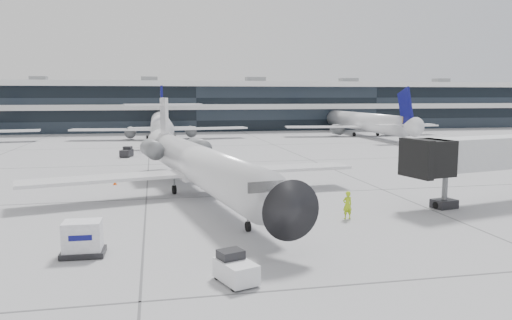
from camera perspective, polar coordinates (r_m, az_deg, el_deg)
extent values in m
plane|color=gray|center=(41.28, 1.62, -3.93)|extent=(220.00, 220.00, 0.00)
cube|color=black|center=(121.79, -7.27, 5.92)|extent=(170.00, 22.00, 10.00)
cylinder|color=silver|center=(39.74, -6.33, -0.62)|extent=(7.58, 27.24, 3.05)
cone|color=black|center=(25.64, 2.52, -5.05)|extent=(3.54, 3.63, 3.05)
cone|color=silver|center=(54.59, -10.52, 1.85)|extent=(3.47, 4.05, 2.90)
cube|color=silver|center=(39.76, -17.02, -2.05)|extent=(12.77, 5.80, 0.25)
cube|color=silver|center=(43.34, 2.71, -0.96)|extent=(12.66, 4.16, 0.25)
cylinder|color=slate|center=(48.21, -11.79, 1.23)|extent=(2.32, 4.07, 1.69)
cylinder|color=slate|center=(49.15, -6.59, 1.45)|extent=(2.32, 4.07, 1.69)
cube|color=silver|center=(53.75, -10.44, 4.31)|extent=(0.81, 2.95, 5.08)
cube|color=silver|center=(54.13, -10.58, 6.24)|extent=(8.32, 3.15, 0.18)
cylinder|color=black|center=(30.15, -0.92, -7.60)|extent=(0.31, 0.66, 0.63)
cylinder|color=black|center=(41.89, -9.33, -3.36)|extent=(0.39, 0.76, 0.72)
cylinder|color=black|center=(42.70, -4.87, -3.08)|extent=(0.39, 0.76, 0.72)
cube|color=#A8AAAC|center=(41.81, 25.75, 0.82)|extent=(12.81, 5.11, 2.33)
cube|color=black|center=(37.15, 19.26, 0.27)|extent=(2.89, 3.30, 2.51)
cylinder|color=slate|center=(38.58, 20.76, -3.33)|extent=(0.39, 0.39, 2.51)
cube|color=black|center=(38.76, 20.69, -4.70)|extent=(1.84, 1.57, 0.63)
imported|color=#AAD516|center=(33.57, 10.40, -5.09)|extent=(0.74, 0.55, 1.86)
cube|color=white|center=(22.26, -2.30, -12.57)|extent=(1.89, 2.41, 0.86)
cube|color=black|center=(22.47, -2.91, -10.82)|extent=(1.29, 1.17, 0.48)
cylinder|color=black|center=(22.78, -4.45, -12.96)|extent=(0.31, 0.46, 0.42)
cylinder|color=black|center=(23.24, -2.07, -12.52)|extent=(0.31, 0.46, 0.42)
cylinder|color=black|center=(21.51, -2.53, -14.21)|extent=(0.31, 0.46, 0.42)
cylinder|color=black|center=(22.00, -0.06, -13.69)|extent=(0.31, 0.46, 0.42)
cube|color=black|center=(27.33, -19.13, -9.94)|extent=(2.20, 1.65, 0.26)
cube|color=silver|center=(27.09, -19.21, -8.16)|extent=(1.91, 1.45, 1.50)
cone|color=#FF530D|center=(47.31, -15.83, -2.43)|extent=(0.33, 0.33, 0.51)
cube|color=#FF530D|center=(47.35, -15.82, -2.72)|extent=(0.36, 0.36, 0.03)
cube|color=black|center=(68.01, -14.57, 0.78)|extent=(1.79, 2.38, 0.87)
cube|color=black|center=(68.40, -14.46, 1.31)|extent=(1.26, 1.13, 0.48)
cylinder|color=black|center=(68.94, -14.77, 0.60)|extent=(0.28, 0.45, 0.42)
cylinder|color=black|center=(68.59, -13.94, 0.59)|extent=(0.28, 0.45, 0.42)
cylinder|color=black|center=(67.50, -15.20, 0.44)|extent=(0.28, 0.45, 0.42)
cylinder|color=black|center=(67.15, -14.35, 0.43)|extent=(0.28, 0.45, 0.42)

